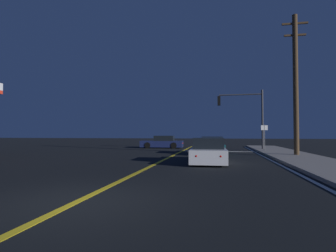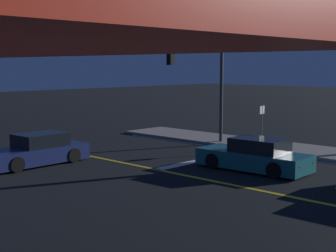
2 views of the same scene
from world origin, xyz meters
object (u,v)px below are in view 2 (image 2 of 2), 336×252
object	(u,v)px
car_parked_curb_teal	(255,156)
traffic_signal_near_right	(203,74)
car_side_waiting_navy	(37,151)
street_sign_corner	(262,120)

from	to	relation	value
car_parked_curb_teal	traffic_signal_near_right	size ratio (longest dim) A/B	0.83
traffic_signal_near_right	car_side_waiting_navy	bearing A→B (deg)	-14.53
car_parked_curb_teal	street_sign_corner	distance (m)	5.02
car_parked_curb_teal	street_sign_corner	world-z (taller)	street_sign_corner
car_side_waiting_navy	street_sign_corner	size ratio (longest dim) A/B	2.01
car_parked_curb_teal	street_sign_corner	xyz separation A→B (m)	(4.26, 2.47, 0.97)
car_side_waiting_navy	car_parked_curb_teal	size ratio (longest dim) A/B	0.98
car_side_waiting_navy	car_parked_curb_teal	world-z (taller)	same
traffic_signal_near_right	street_sign_corner	xyz separation A→B (m)	(1.22, -2.80, -2.25)
car_side_waiting_navy	traffic_signal_near_right	size ratio (longest dim) A/B	0.82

